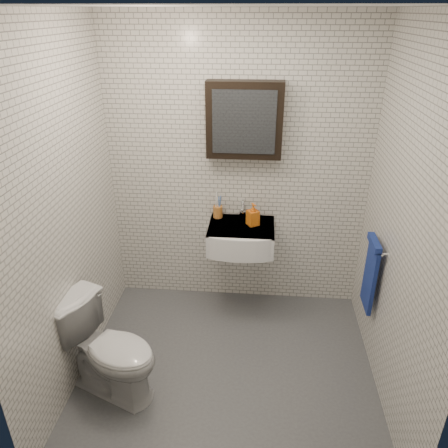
{
  "coord_description": "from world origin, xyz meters",
  "views": [
    {
      "loc": [
        0.2,
        -2.5,
        2.49
      ],
      "look_at": [
        -0.07,
        0.45,
        1.02
      ],
      "focal_mm": 35.0,
      "sensor_mm": 36.0,
      "label": 1
    }
  ],
  "objects": [
    {
      "name": "ground",
      "position": [
        0.0,
        0.0,
        0.01
      ],
      "size": [
        2.2,
        2.0,
        0.01
      ],
      "primitive_type": "cube",
      "color": "#4B4D52",
      "rests_on": "ground"
    },
    {
      "name": "room_shell",
      "position": [
        0.0,
        0.0,
        1.47
      ],
      "size": [
        2.22,
        2.02,
        2.51
      ],
      "color": "silver",
      "rests_on": "ground"
    },
    {
      "name": "washbasin",
      "position": [
        0.05,
        0.73,
        0.76
      ],
      "size": [
        0.55,
        0.5,
        0.2
      ],
      "color": "white",
      "rests_on": "room_shell"
    },
    {
      "name": "faucet",
      "position": [
        0.05,
        0.93,
        0.92
      ],
      "size": [
        0.06,
        0.2,
        0.15
      ],
      "color": "silver",
      "rests_on": "washbasin"
    },
    {
      "name": "mirror_cabinet",
      "position": [
        0.05,
        0.93,
        1.7
      ],
      "size": [
        0.6,
        0.15,
        0.6
      ],
      "color": "black",
      "rests_on": "room_shell"
    },
    {
      "name": "towel_rail",
      "position": [
        1.04,
        0.35,
        0.72
      ],
      "size": [
        0.09,
        0.3,
        0.58
      ],
      "color": "silver",
      "rests_on": "room_shell"
    },
    {
      "name": "toothbrush_cup",
      "position": [
        -0.16,
        0.93,
        0.91
      ],
      "size": [
        0.1,
        0.1,
        0.23
      ],
      "rotation": [
        0.0,
        0.0,
        0.3
      ],
      "color": "#AD682B",
      "rests_on": "washbasin"
    },
    {
      "name": "soap_bottle",
      "position": [
        0.14,
        0.8,
        0.95
      ],
      "size": [
        0.12,
        0.12,
        0.19
      ],
      "primitive_type": "imported",
      "rotation": [
        0.0,
        0.0,
        0.56
      ],
      "color": "orange",
      "rests_on": "washbasin"
    },
    {
      "name": "toilet",
      "position": [
        -0.8,
        -0.26,
        0.37
      ],
      "size": [
        0.82,
        0.66,
        0.73
      ],
      "primitive_type": "imported",
      "rotation": [
        0.0,
        0.0,
        1.17
      ],
      "color": "silver",
      "rests_on": "ground"
    }
  ]
}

